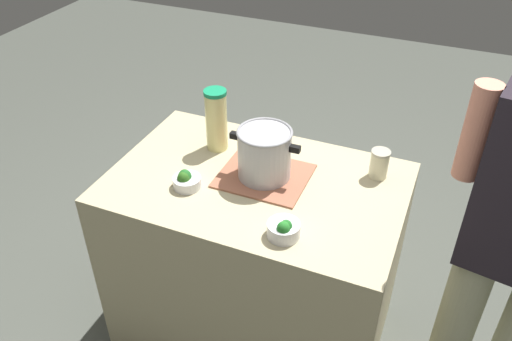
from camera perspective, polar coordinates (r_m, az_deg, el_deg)
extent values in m
plane|color=#4D5149|center=(2.65, 0.00, -16.69)|extent=(8.00, 8.00, 0.00)
cube|color=tan|center=(2.32, 0.00, -9.96)|extent=(1.14, 0.74, 0.89)
cube|color=#A7644A|center=(2.05, 0.89, -0.57)|extent=(0.34, 0.29, 0.01)
cylinder|color=#B7B7BC|center=(1.99, 0.92, 1.78)|extent=(0.20, 0.20, 0.19)
torus|color=#99999E|center=(1.94, 0.94, 4.17)|extent=(0.21, 0.21, 0.01)
cube|color=black|center=(2.00, -2.25, 3.81)|extent=(0.04, 0.02, 0.02)
cube|color=black|center=(1.93, 4.23, 2.35)|extent=(0.04, 0.02, 0.02)
cylinder|color=#EDE490|center=(2.17, -4.31, 5.31)|extent=(0.09, 0.09, 0.25)
cylinder|color=#158957|center=(2.10, -4.47, 8.44)|extent=(0.09, 0.09, 0.02)
ellipsoid|color=yellow|center=(2.13, -4.06, 6.80)|extent=(0.04, 0.04, 0.01)
cylinder|color=beige|center=(2.08, 13.18, 0.58)|extent=(0.07, 0.07, 0.11)
cylinder|color=#B2AD99|center=(2.05, 13.40, 1.92)|extent=(0.07, 0.07, 0.01)
cylinder|color=silver|center=(1.78, 3.00, -6.43)|extent=(0.11, 0.11, 0.05)
ellipsoid|color=#216A25|center=(1.75, 3.28, -6.05)|extent=(0.04, 0.04, 0.05)
ellipsoid|color=#277D2A|center=(1.74, 2.99, -6.29)|extent=(0.04, 0.04, 0.05)
cylinder|color=silver|center=(2.00, -7.48, -1.26)|extent=(0.11, 0.11, 0.04)
ellipsoid|color=#236624|center=(2.00, -7.72, -0.67)|extent=(0.05, 0.05, 0.06)
ellipsoid|color=#30681E|center=(1.99, -7.84, -0.86)|extent=(0.05, 0.05, 0.06)
cylinder|color=#ABAA88|center=(2.19, 20.28, -16.85)|extent=(0.14, 0.14, 0.87)
cylinder|color=tan|center=(1.62, 22.79, 3.86)|extent=(0.08, 0.08, 0.30)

